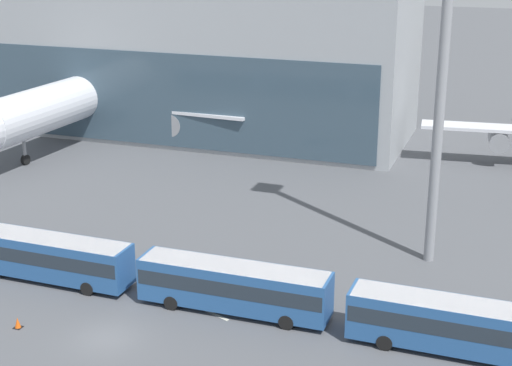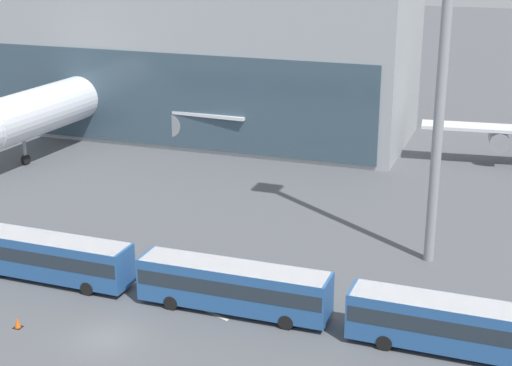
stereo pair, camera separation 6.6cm
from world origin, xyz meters
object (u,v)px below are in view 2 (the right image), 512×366
(shuttle_bus_3, at_px, (457,324))
(traffic_cone_0, at_px, (17,323))
(shuttle_bus_2, at_px, (233,285))
(shuttle_bus_1, at_px, (47,255))
(airliner_at_gate_near, at_px, (87,96))
(floodlight_mast, at_px, (446,19))

(shuttle_bus_3, xyz_separation_m, traffic_cone_0, (-26.89, -6.29, -1.59))
(shuttle_bus_3, bearing_deg, shuttle_bus_2, 178.90)
(shuttle_bus_2, xyz_separation_m, shuttle_bus_3, (14.57, -0.52, 0.00))
(shuttle_bus_1, xyz_separation_m, shuttle_bus_3, (29.14, -0.59, 0.00))
(shuttle_bus_1, distance_m, traffic_cone_0, 7.41)
(shuttle_bus_1, bearing_deg, airliner_at_gate_near, 117.67)
(airliner_at_gate_near, height_order, shuttle_bus_1, airliner_at_gate_near)
(shuttle_bus_2, height_order, traffic_cone_0, shuttle_bus_2)
(shuttle_bus_3, bearing_deg, airliner_at_gate_near, 143.18)
(floodlight_mast, height_order, traffic_cone_0, floodlight_mast)
(shuttle_bus_3, distance_m, floodlight_mast, 21.56)
(airliner_at_gate_near, xyz_separation_m, traffic_cone_0, (20.31, -42.84, -4.90))
(shuttle_bus_2, height_order, floodlight_mast, floodlight_mast)
(shuttle_bus_1, bearing_deg, shuttle_bus_2, 0.72)
(airliner_at_gate_near, height_order, shuttle_bus_3, airliner_at_gate_near)
(shuttle_bus_2, bearing_deg, airliner_at_gate_near, 132.11)
(shuttle_bus_2, bearing_deg, traffic_cone_0, -151.14)
(airliner_at_gate_near, xyz_separation_m, shuttle_bus_3, (47.20, -36.55, -3.31))
(airliner_at_gate_near, xyz_separation_m, floodlight_mast, (43.82, -23.08, 13.18))
(floodlight_mast, bearing_deg, traffic_cone_0, -139.95)
(shuttle_bus_3, relative_size, floodlight_mast, 0.41)
(shuttle_bus_3, bearing_deg, floodlight_mast, 105.03)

